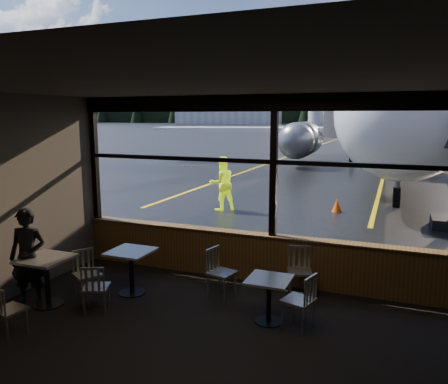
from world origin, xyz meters
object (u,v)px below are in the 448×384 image
Objects in this scene: cafe_table_left at (47,282)px; chair_left_s at (10,310)px; airliner at (398,70)px; cone_nose at (337,205)px; cafe_table_near at (269,301)px; cafe_table_mid at (132,272)px; chair_mid_w at (87,275)px; cone_wing at (272,161)px; passenger at (28,257)px; chair_mid_s at (96,288)px; ground_crew at (222,184)px; chair_near_n at (300,272)px; chair_near_e at (298,301)px; chair_near_w at (222,273)px.

chair_left_s is (0.29, -1.03, -0.01)m from cafe_table_left.
airliner reaches higher than cone_nose.
cafe_table_mid is at bearing 175.97° from cafe_table_near.
chair_mid_w is 1.54× the size of cone_wing.
chair_mid_s is at bearing -11.64° from passenger.
chair_mid_w is 1.00m from passenger.
ground_crew is (-0.13, 8.11, 0.49)m from cafe_table_left.
airliner is 24.45m from chair_mid_w.
chair_near_n reaches higher than cafe_table_mid.
chair_mid_w is at bearing 110.15° from chair_near_e.
chair_mid_s reaches higher than cafe_table_left.
chair_mid_s reaches higher than cafe_table_near.
cone_wing reaches higher than cone_nose.
ground_crew is (-3.71, 7.35, 0.55)m from cafe_table_near.
chair_mid_s is 1.27m from chair_left_s.
passenger is at bearing 116.54° from chair_near_e.
chair_near_n is at bearing -94.60° from airliner.
cafe_table_near is at bearing 126.80° from chair_mid_w.
chair_near_w is 1.01× the size of chair_near_n.
airliner reaches higher than chair_mid_s.
cafe_table_near is at bearing 101.63° from chair_near_e.
airliner is 21.42× the size of ground_crew.
cafe_table_near is 3.15m from chair_mid_w.
chair_near_e is 3.60m from chair_mid_w.
chair_near_w is 1.10× the size of chair_left_s.
cafe_table_near is at bearing -89.59° from cone_nose.
cone_nose is (-0.29, 7.31, -0.21)m from chair_near_n.
cone_wing is at bearing -141.41° from chair_mid_w.
chair_left_s is (-3.52, -2.95, -0.03)m from chair_near_n.
chair_near_w reaches higher than chair_near_e.
chair_near_e is 8.53m from cone_nose.
chair_mid_s is (-3.11, -0.65, -0.02)m from chair_near_e.
cone_wing is (-7.30, -1.59, -5.64)m from airliner.
chair_mid_s reaches higher than cone_wing.
chair_near_w is at bearing -76.95° from cone_wing.
chair_near_w is 1.06× the size of chair_mid_s.
chair_near_n is 3.67m from chair_mid_w.
airliner is 46.65× the size of cafe_table_left.
ground_crew is (-0.57, 7.65, 0.48)m from chair_mid_w.
passenger reaches higher than cone_wing.
cone_wing is at bearing 98.78° from cafe_table_mid.
cafe_table_mid is 0.99× the size of chair_left_s.
chair_near_w is 3.22m from passenger.
chair_near_n is 0.53× the size of passenger.
cone_nose is (3.23, 10.26, -0.18)m from chair_left_s.
ground_crew is at bearing 116.76° from cafe_table_near.
cafe_table_left is (-5.03, -23.84, -5.50)m from airliner.
chair_mid_w is at bearing 45.81° from cafe_table_left.
chair_mid_s is at bearing -105.82° from cone_nose.
cafe_table_mid is 1.78× the size of cone_nose.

